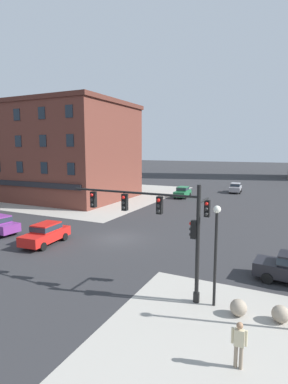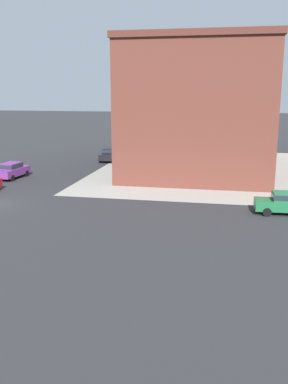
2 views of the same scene
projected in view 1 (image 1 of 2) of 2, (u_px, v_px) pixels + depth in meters
ground_plane at (117, 238)px, 25.90m from camera, size 320.00×320.00×0.00m
sidewalk_far_corner at (76, 193)px, 52.31m from camera, size 32.00×32.00×0.02m
traffic_signal_main at (166, 221)px, 15.54m from camera, size 7.44×2.09×5.92m
bollard_sphere_curb_a at (238, 308)px, 13.90m from camera, size 0.77×0.77×0.77m
bollard_sphere_curb_b at (281, 314)px, 13.37m from camera, size 0.77×0.77×0.77m
pedestrian_with_bag at (239, 342)px, 10.47m from camera, size 0.55×0.23×1.72m
street_lamp_corner_near at (216, 243)px, 14.40m from camera, size 0.36×0.36×4.98m
car_main_northbound_near at (46, 233)px, 24.28m from camera, size 2.17×4.53×1.68m
car_main_northbound_far at (183, 192)px, 47.52m from camera, size 2.05×4.48×1.68m
car_parked_curb at (236, 187)px, 52.73m from camera, size 2.11×4.51×1.68m
storefront_block_near_corner at (48, 151)px, 48.23m from camera, size 26.46×15.66×14.34m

